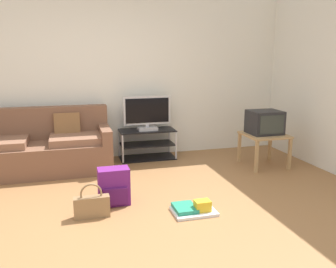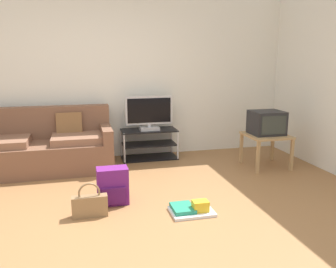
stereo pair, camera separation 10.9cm
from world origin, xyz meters
name	(u,v)px [view 1 (the left image)]	position (x,y,z in m)	size (l,w,h in m)	color
ground_plane	(124,224)	(0.00, 0.00, -0.01)	(9.00, 9.80, 0.02)	olive
wall_back	(98,72)	(0.00, 2.45, 1.35)	(9.00, 0.10, 2.70)	silver
couch	(40,148)	(-0.87, 1.92, 0.33)	(1.93, 0.84, 0.87)	brown
tv_stand	(147,144)	(0.70, 2.15, 0.23)	(0.86, 0.42, 0.46)	black
flat_tv	(147,113)	(0.70, 2.13, 0.72)	(0.73, 0.22, 0.53)	#B2B2B7
side_table	(264,138)	(2.27, 1.31, 0.41)	(0.58, 0.58, 0.48)	tan
crt_tv	(265,122)	(2.27, 1.32, 0.65)	(0.45, 0.40, 0.34)	#232326
backpack	(114,187)	(-0.03, 0.50, 0.20)	(0.34, 0.27, 0.41)	#661E70
handbag	(92,206)	(-0.29, 0.22, 0.12)	(0.35, 0.11, 0.36)	olive
floor_tray	(193,209)	(0.73, 0.04, 0.04)	(0.44, 0.33, 0.14)	silver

